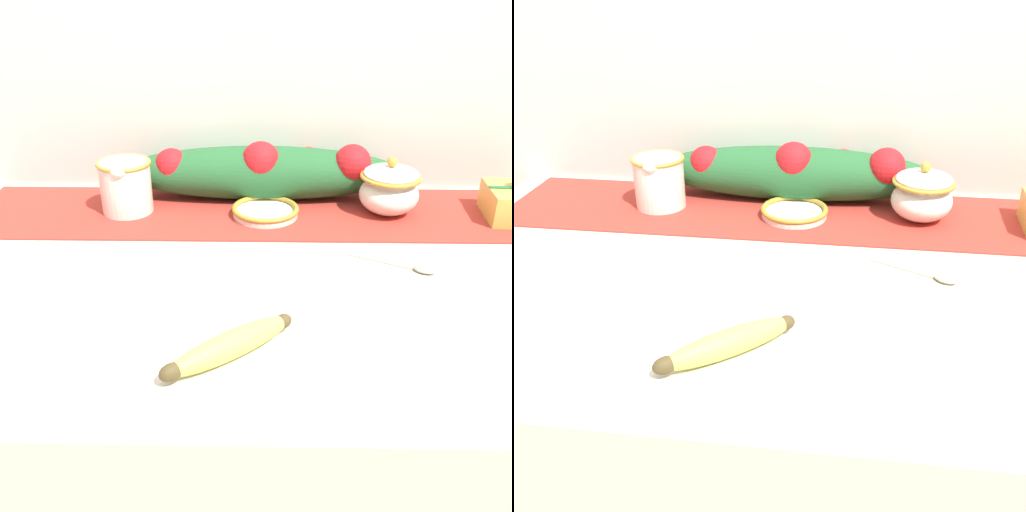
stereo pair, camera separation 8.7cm
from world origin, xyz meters
TOP-DOWN VIEW (x-y plane):
  - countertop at (0.00, 0.00)m, footprint 1.25×0.76m
  - back_wall at (0.00, 0.40)m, footprint 2.05×0.04m
  - table_runner at (0.00, 0.24)m, footprint 1.15×0.26m
  - cream_pitcher at (-0.27, 0.24)m, footprint 0.11×0.12m
  - sugar_bowl at (0.25, 0.24)m, footprint 0.12×0.12m
  - small_dish at (0.01, 0.22)m, footprint 0.13×0.13m
  - banana at (-0.03, -0.23)m, footprint 0.17×0.15m
  - spoon at (0.26, 0.00)m, footprint 0.14×0.08m
  - poinsettia_garland at (0.00, 0.31)m, footprint 0.59×0.12m

SIDE VIEW (x-z plane):
  - countertop at x=0.00m, z-range 0.00..0.94m
  - table_runner at x=0.00m, z-range 0.94..0.94m
  - spoon at x=0.26m, z-range 0.94..0.95m
  - small_dish at x=0.01m, z-range 0.94..0.96m
  - banana at x=-0.03m, z-range 0.94..0.97m
  - sugar_bowl at x=0.25m, z-range 0.93..1.05m
  - cream_pitcher at x=-0.27m, z-range 0.94..1.05m
  - poinsettia_garland at x=0.00m, z-range 0.94..1.06m
  - back_wall at x=0.00m, z-range 0.00..2.40m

